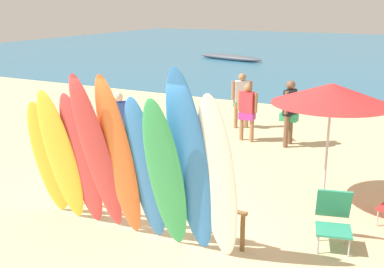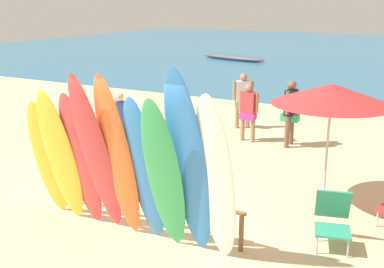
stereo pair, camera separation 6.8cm
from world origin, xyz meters
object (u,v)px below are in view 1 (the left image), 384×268
at_px(beachgoer_midbeach, 289,109).
at_px(beachgoer_strolling, 119,122).
at_px(surfboard_red_2, 82,161).
at_px(distant_boat, 230,57).
at_px(beachgoer_by_water, 242,97).
at_px(surfboard_yellow_0, 48,159).
at_px(surfboard_blue_5, 146,172).
at_px(beachgoer_photographing, 247,108).
at_px(surfboard_yellow_1, 61,158).
at_px(surfboard_green_6, 166,177).
at_px(beach_umbrella, 332,94).
at_px(beach_chair_blue, 334,216).
at_px(surfboard_rack, 142,196).
at_px(surfboard_white_8, 218,181).
at_px(surfboard_orange_4, 119,160).
at_px(surfboard_red_3, 97,157).
at_px(surfboard_blue_7, 190,166).

bearing_deg(beachgoer_midbeach, beachgoer_strolling, 137.49).
xyz_separation_m(surfboard_red_2, beachgoer_midbeach, (1.57, 5.79, -0.17)).
bearing_deg(beachgoer_strolling, distant_boat, 55.28).
bearing_deg(beachgoer_by_water, surfboard_yellow_0, -127.55).
distance_m(surfboard_blue_5, beachgoer_photographing, 5.74).
distance_m(surfboard_yellow_1, surfboard_green_6, 1.95).
bearing_deg(beachgoer_strolling, beach_umbrella, -53.48).
distance_m(surfboard_green_6, beach_chair_blue, 2.57).
xyz_separation_m(surfboard_rack, beachgoer_photographing, (-0.25, 5.22, 0.35)).
relative_size(beachgoer_strolling, beachgoer_photographing, 1.07).
bearing_deg(surfboard_white_8, surfboard_orange_4, -174.21).
distance_m(surfboard_yellow_1, surfboard_red_3, 0.81).
height_order(surfboard_white_8, beachgoer_midbeach, surfboard_white_8).
height_order(beachgoer_strolling, beachgoer_by_water, beachgoer_strolling).
bearing_deg(surfboard_blue_7, beach_umbrella, 69.63).
bearing_deg(beachgoer_strolling, surfboard_red_2, -114.51).
distance_m(beachgoer_midbeach, beach_chair_blue, 4.94).
bearing_deg(surfboard_yellow_1, surfboard_white_8, -0.30).
xyz_separation_m(surfboard_blue_5, beach_chair_blue, (2.40, 1.31, -0.72)).
bearing_deg(surfboard_orange_4, surfboard_white_8, 3.23).
height_order(beachgoer_strolling, beach_umbrella, beach_umbrella).
height_order(surfboard_yellow_1, surfboard_blue_7, surfboard_blue_7).
relative_size(beachgoer_photographing, distant_boat, 0.32).
distance_m(surfboard_red_3, surfboard_blue_5, 0.77).
relative_size(surfboard_blue_5, beachgoer_midbeach, 1.44).
bearing_deg(surfboard_blue_7, surfboard_green_6, -164.05).
relative_size(surfboard_yellow_1, surfboard_blue_5, 0.98).
relative_size(surfboard_red_3, beach_chair_blue, 3.30).
bearing_deg(surfboard_rack, surfboard_white_8, -18.35).
bearing_deg(surfboard_orange_4, surfboard_green_6, -2.21).
relative_size(surfboard_blue_5, beachgoer_strolling, 1.48).
bearing_deg(surfboard_red_3, distant_boat, 106.28).
xyz_separation_m(beachgoer_strolling, beachgoer_by_water, (1.29, 4.00, -0.02)).
relative_size(surfboard_yellow_0, surfboard_green_6, 0.84).
bearing_deg(surfboard_green_6, surfboard_white_8, 3.09).
bearing_deg(surfboard_blue_7, surfboard_yellow_0, -178.35).
bearing_deg(surfboard_yellow_0, beach_chair_blue, 10.42).
height_order(surfboard_rack, beachgoer_photographing, beachgoer_photographing).
xyz_separation_m(beachgoer_midbeach, beachgoer_strolling, (-2.96, -2.95, -0.03)).
xyz_separation_m(surfboard_yellow_0, surfboard_yellow_1, (0.39, -0.11, 0.12)).
distance_m(beachgoer_by_water, distant_boat, 16.04).
height_order(surfboard_blue_5, surfboard_white_8, surfboard_white_8).
bearing_deg(beachgoer_photographing, beachgoer_by_water, -54.86).
bearing_deg(surfboard_red_2, distant_boat, 108.52).
bearing_deg(beachgoer_photographing, surfboard_blue_7, 110.88).
bearing_deg(surfboard_white_8, surfboard_green_6, -168.24).
bearing_deg(surfboard_red_3, beachgoer_by_water, 92.36).
xyz_separation_m(surfboard_green_6, surfboard_white_8, (0.73, 0.10, 0.04)).
distance_m(beachgoer_by_water, beach_chair_blue, 6.66).
relative_size(beachgoer_midbeach, distant_boat, 0.35).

